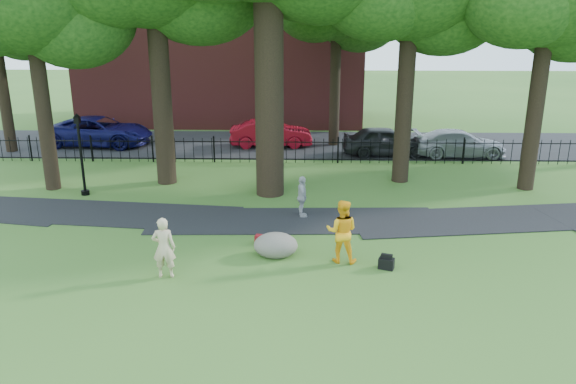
{
  "coord_description": "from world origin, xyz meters",
  "views": [
    {
      "loc": [
        1.27,
        -14.41,
        6.84
      ],
      "look_at": [
        0.84,
        2.0,
        1.66
      ],
      "focal_mm": 35.0,
      "sensor_mm": 36.0,
      "label": 1
    }
  ],
  "objects_px": {
    "red_sedan": "(271,133)",
    "woman": "(164,248)",
    "man": "(342,231)",
    "boulder": "(276,243)",
    "lamppost": "(81,156)"
  },
  "relations": [
    {
      "from": "man",
      "to": "red_sedan",
      "type": "bearing_deg",
      "value": -70.17
    },
    {
      "from": "woman",
      "to": "boulder",
      "type": "bearing_deg",
      "value": -157.25
    },
    {
      "from": "boulder",
      "to": "red_sedan",
      "type": "distance_m",
      "value": 14.57
    },
    {
      "from": "man",
      "to": "red_sedan",
      "type": "relative_size",
      "value": 0.42
    },
    {
      "from": "boulder",
      "to": "lamppost",
      "type": "distance_m",
      "value": 9.82
    },
    {
      "from": "man",
      "to": "boulder",
      "type": "height_order",
      "value": "man"
    },
    {
      "from": "lamppost",
      "to": "boulder",
      "type": "bearing_deg",
      "value": -32.61
    },
    {
      "from": "man",
      "to": "woman",
      "type": "bearing_deg",
      "value": 22.12
    },
    {
      "from": "boulder",
      "to": "red_sedan",
      "type": "bearing_deg",
      "value": 93.69
    },
    {
      "from": "red_sedan",
      "to": "boulder",
      "type": "bearing_deg",
      "value": -179.5
    },
    {
      "from": "lamppost",
      "to": "woman",
      "type": "bearing_deg",
      "value": -52.3
    },
    {
      "from": "woman",
      "to": "red_sedan",
      "type": "bearing_deg",
      "value": -101.37
    },
    {
      "from": "red_sedan",
      "to": "woman",
      "type": "bearing_deg",
      "value": 169.66
    },
    {
      "from": "man",
      "to": "red_sedan",
      "type": "height_order",
      "value": "man"
    },
    {
      "from": "lamppost",
      "to": "red_sedan",
      "type": "bearing_deg",
      "value": 55.18
    }
  ]
}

